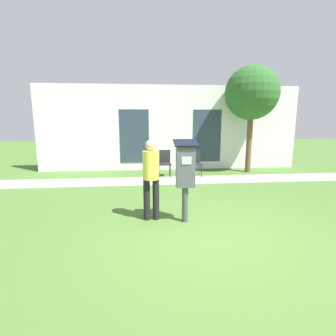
{
  "coord_description": "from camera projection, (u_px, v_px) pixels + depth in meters",
  "views": [
    {
      "loc": [
        -1.12,
        -4.09,
        1.98
      ],
      "look_at": [
        -0.64,
        0.76,
        1.05
      ],
      "focal_mm": 28.0,
      "sensor_mm": 36.0,
      "label": 1
    }
  ],
  "objects": [
    {
      "name": "ground_plane",
      "position": [
        209.0,
        236.0,
        4.48
      ],
      "size": [
        40.0,
        40.0,
        0.0
      ],
      "primitive_type": "plane",
      "color": "#476B2D"
    },
    {
      "name": "sidewalk",
      "position": [
        178.0,
        180.0,
        8.43
      ],
      "size": [
        12.0,
        1.1,
        0.02
      ],
      "color": "#A3A099",
      "rests_on": "ground"
    },
    {
      "name": "building_facade",
      "position": [
        171.0,
        128.0,
        10.1
      ],
      "size": [
        10.0,
        0.26,
        3.2
      ],
      "color": "white",
      "rests_on": "ground"
    },
    {
      "name": "parking_meter",
      "position": [
        185.0,
        170.0,
        4.91
      ],
      "size": [
        0.44,
        0.31,
        1.59
      ],
      "color": "#4C4C4C",
      "rests_on": "ground"
    },
    {
      "name": "person_standing",
      "position": [
        151.0,
        174.0,
        5.04
      ],
      "size": [
        0.32,
        0.32,
        1.58
      ],
      "rotation": [
        0.0,
        0.0,
        -0.11
      ],
      "color": "black",
      "rests_on": "ground"
    },
    {
      "name": "outdoor_chair_left",
      "position": [
        164.0,
        161.0,
        9.01
      ],
      "size": [
        0.44,
        0.44,
        0.9
      ],
      "rotation": [
        0.0,
        0.0,
        0.08
      ],
      "color": "#262628",
      "rests_on": "ground"
    },
    {
      "name": "outdoor_chair_middle",
      "position": [
        194.0,
        161.0,
        9.05
      ],
      "size": [
        0.44,
        0.44,
        0.9
      ],
      "rotation": [
        0.0,
        0.0,
        -0.21
      ],
      "color": "#262628",
      "rests_on": "ground"
    },
    {
      "name": "tree",
      "position": [
        252.0,
        93.0,
        9.28
      ],
      "size": [
        1.9,
        1.9,
        3.82
      ],
      "color": "brown",
      "rests_on": "ground"
    }
  ]
}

